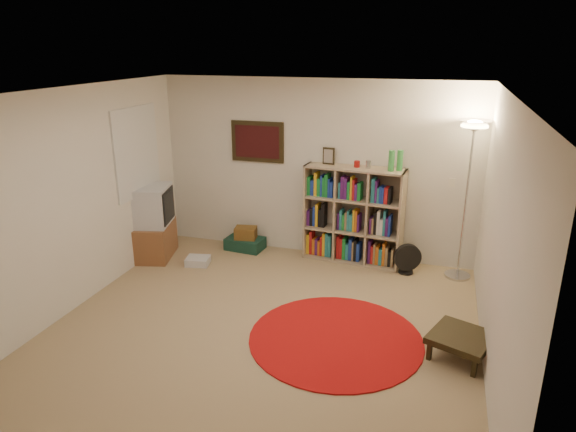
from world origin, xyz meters
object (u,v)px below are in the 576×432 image
object	(u,v)px
floor_fan	(407,259)
suitcase	(245,243)
bookshelf	(352,216)
side_table	(461,338)
floor_lamp	(472,149)
tv_stand	(153,223)

from	to	relation	value
floor_fan	suitcase	size ratio (longest dim) A/B	0.72
bookshelf	side_table	xyz separation A→B (m)	(1.46, -2.07, -0.45)
suitcase	side_table	size ratio (longest dim) A/B	0.81
side_table	floor_lamp	bearing A→B (deg)	90.02
bookshelf	side_table	bearing A→B (deg)	-49.03
side_table	floor_fan	bearing A→B (deg)	109.81
floor_lamp	tv_stand	world-z (taller)	floor_lamp
suitcase	bookshelf	bearing A→B (deg)	8.05
floor_lamp	side_table	world-z (taller)	floor_lamp
floor_fan	bookshelf	bearing A→B (deg)	141.11
tv_stand	floor_fan	bearing A→B (deg)	-6.77
floor_lamp	floor_fan	world-z (taller)	floor_lamp
floor_lamp	side_table	xyz separation A→B (m)	(0.00, -1.92, -1.50)
bookshelf	suitcase	distance (m)	1.68
floor_lamp	tv_stand	size ratio (longest dim) A/B	1.96
bookshelf	suitcase	xyz separation A→B (m)	(-1.58, -0.07, -0.57)
suitcase	side_table	bearing A→B (deg)	-27.69
bookshelf	floor_fan	xyz separation A→B (m)	(0.80, -0.24, -0.45)
tv_stand	side_table	distance (m)	4.42
floor_lamp	suitcase	distance (m)	3.45
floor_lamp	floor_fan	xyz separation A→B (m)	(-0.66, -0.10, -1.50)
tv_stand	side_table	bearing A→B (deg)	-32.21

